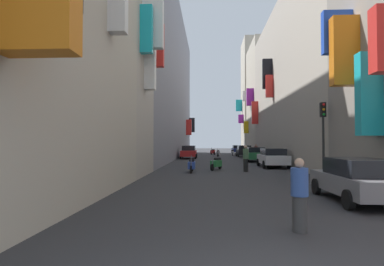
{
  "coord_description": "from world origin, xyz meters",
  "views": [
    {
      "loc": [
        -1.28,
        -3.37,
        1.98
      ],
      "look_at": [
        -2.5,
        20.25,
        2.65
      ],
      "focal_mm": 30.35,
      "sensor_mm": 36.0,
      "label": 1
    }
  ],
  "objects_px": {
    "traffic_light_near_corner": "(323,127)",
    "parked_car_red": "(189,152)",
    "scooter_red": "(213,152)",
    "parked_car_grey": "(357,179)",
    "parked_car_white": "(273,157)",
    "scooter_green": "(216,163)",
    "pedestrian_near_left": "(246,158)",
    "parked_car_green": "(255,154)",
    "scooter_white": "(232,152)",
    "parked_car_blue": "(237,149)",
    "pedestrian_crossing": "(256,152)",
    "scooter_silver": "(218,153)",
    "parked_car_black": "(244,151)",
    "pedestrian_near_right": "(300,195)",
    "scooter_blue": "(192,165)"
  },
  "relations": [
    {
      "from": "traffic_light_near_corner",
      "to": "parked_car_red",
      "type": "bearing_deg",
      "value": 110.52
    },
    {
      "from": "scooter_red",
      "to": "parked_car_grey",
      "type": "bearing_deg",
      "value": -83.83
    },
    {
      "from": "parked_car_white",
      "to": "scooter_green",
      "type": "relative_size",
      "value": 2.34
    },
    {
      "from": "pedestrian_near_left",
      "to": "traffic_light_near_corner",
      "type": "height_order",
      "value": "traffic_light_near_corner"
    },
    {
      "from": "parked_car_green",
      "to": "scooter_white",
      "type": "xyz_separation_m",
      "value": [
        -1.24,
        14.39,
        -0.31
      ]
    },
    {
      "from": "parked_car_blue",
      "to": "pedestrian_near_left",
      "type": "bearing_deg",
      "value": -94.11
    },
    {
      "from": "pedestrian_crossing",
      "to": "scooter_white",
      "type": "bearing_deg",
      "value": 99.18
    },
    {
      "from": "scooter_white",
      "to": "scooter_silver",
      "type": "height_order",
      "value": "same"
    },
    {
      "from": "parked_car_grey",
      "to": "parked_car_white",
      "type": "relative_size",
      "value": 0.98
    },
    {
      "from": "pedestrian_crossing",
      "to": "parked_car_red",
      "type": "bearing_deg",
      "value": 162.36
    },
    {
      "from": "parked_car_black",
      "to": "pedestrian_crossing",
      "type": "relative_size",
      "value": 2.45
    },
    {
      "from": "scooter_green",
      "to": "pedestrian_near_left",
      "type": "xyz_separation_m",
      "value": [
        1.95,
        -1.19,
        0.42
      ]
    },
    {
      "from": "scooter_green",
      "to": "scooter_silver",
      "type": "height_order",
      "value": "same"
    },
    {
      "from": "scooter_silver",
      "to": "pedestrian_near_right",
      "type": "relative_size",
      "value": 1.15
    },
    {
      "from": "parked_car_blue",
      "to": "scooter_red",
      "type": "height_order",
      "value": "parked_car_blue"
    },
    {
      "from": "pedestrian_near_right",
      "to": "scooter_white",
      "type": "bearing_deg",
      "value": 87.91
    },
    {
      "from": "scooter_green",
      "to": "pedestrian_near_left",
      "type": "bearing_deg",
      "value": -31.45
    },
    {
      "from": "parked_car_red",
      "to": "parked_car_white",
      "type": "xyz_separation_m",
      "value": [
        7.43,
        -13.37,
        -0.02
      ]
    },
    {
      "from": "parked_car_white",
      "to": "scooter_red",
      "type": "height_order",
      "value": "parked_car_white"
    },
    {
      "from": "parked_car_green",
      "to": "scooter_white",
      "type": "height_order",
      "value": "parked_car_green"
    },
    {
      "from": "parked_car_red",
      "to": "parked_car_blue",
      "type": "bearing_deg",
      "value": 66.57
    },
    {
      "from": "scooter_red",
      "to": "parked_car_white",
      "type": "bearing_deg",
      "value": -80.08
    },
    {
      "from": "parked_car_grey",
      "to": "scooter_white",
      "type": "distance_m",
      "value": 36.8
    },
    {
      "from": "pedestrian_near_right",
      "to": "parked_car_grey",
      "type": "bearing_deg",
      "value": 52.04
    },
    {
      "from": "scooter_silver",
      "to": "pedestrian_near_left",
      "type": "xyz_separation_m",
      "value": [
        1.2,
        -22.93,
        0.42
      ]
    },
    {
      "from": "parked_car_blue",
      "to": "parked_car_red",
      "type": "xyz_separation_m",
      "value": [
        -7.35,
        -16.95,
        0.05
      ]
    },
    {
      "from": "pedestrian_near_left",
      "to": "scooter_red",
      "type": "bearing_deg",
      "value": 93.66
    },
    {
      "from": "parked_car_grey",
      "to": "pedestrian_near_right",
      "type": "height_order",
      "value": "pedestrian_near_right"
    },
    {
      "from": "parked_car_blue",
      "to": "pedestrian_near_left",
      "type": "relative_size",
      "value": 2.5
    },
    {
      "from": "parked_car_blue",
      "to": "scooter_red",
      "type": "relative_size",
      "value": 2.41
    },
    {
      "from": "parked_car_green",
      "to": "pedestrian_crossing",
      "type": "relative_size",
      "value": 2.55
    },
    {
      "from": "parked_car_grey",
      "to": "scooter_green",
      "type": "xyz_separation_m",
      "value": [
        -4.41,
        12.05,
        -0.29
      ]
    },
    {
      "from": "scooter_red",
      "to": "parked_car_blue",
      "type": "bearing_deg",
      "value": 50.57
    },
    {
      "from": "pedestrian_near_left",
      "to": "traffic_light_near_corner",
      "type": "bearing_deg",
      "value": -55.39
    },
    {
      "from": "parked_car_green",
      "to": "scooter_green",
      "type": "distance_m",
      "value": 11.15
    },
    {
      "from": "scooter_white",
      "to": "scooter_silver",
      "type": "relative_size",
      "value": 0.94
    },
    {
      "from": "parked_car_black",
      "to": "scooter_blue",
      "type": "distance_m",
      "value": 23.5
    },
    {
      "from": "scooter_red",
      "to": "pedestrian_crossing",
      "type": "xyz_separation_m",
      "value": [
        4.65,
        -14.16,
        0.41
      ]
    },
    {
      "from": "parked_car_green",
      "to": "scooter_green",
      "type": "xyz_separation_m",
      "value": [
        -4.19,
        -10.33,
        -0.31
      ]
    },
    {
      "from": "parked_car_white",
      "to": "scooter_green",
      "type": "distance_m",
      "value": 5.23
    },
    {
      "from": "pedestrian_near_left",
      "to": "traffic_light_near_corner",
      "type": "relative_size",
      "value": 0.44
    },
    {
      "from": "scooter_white",
      "to": "traffic_light_near_corner",
      "type": "xyz_separation_m",
      "value": [
        2.41,
        -30.85,
        2.29
      ]
    },
    {
      "from": "parked_car_blue",
      "to": "parked_car_black",
      "type": "xyz_separation_m",
      "value": [
        -0.18,
        -12.05,
        0.04
      ]
    },
    {
      "from": "scooter_white",
      "to": "scooter_blue",
      "type": "height_order",
      "value": "same"
    },
    {
      "from": "parked_car_green",
      "to": "parked_car_grey",
      "type": "height_order",
      "value": "parked_car_green"
    },
    {
      "from": "parked_car_black",
      "to": "parked_car_red",
      "type": "height_order",
      "value": "parked_car_red"
    },
    {
      "from": "parked_car_blue",
      "to": "parked_car_white",
      "type": "bearing_deg",
      "value": -89.84
    },
    {
      "from": "parked_car_red",
      "to": "scooter_red",
      "type": "distance_m",
      "value": 12.11
    },
    {
      "from": "pedestrian_near_left",
      "to": "pedestrian_near_right",
      "type": "xyz_separation_m",
      "value": [
        -0.48,
        -14.61,
        -0.08
      ]
    },
    {
      "from": "parked_car_grey",
      "to": "scooter_red",
      "type": "distance_m",
      "value": 40.04
    }
  ]
}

